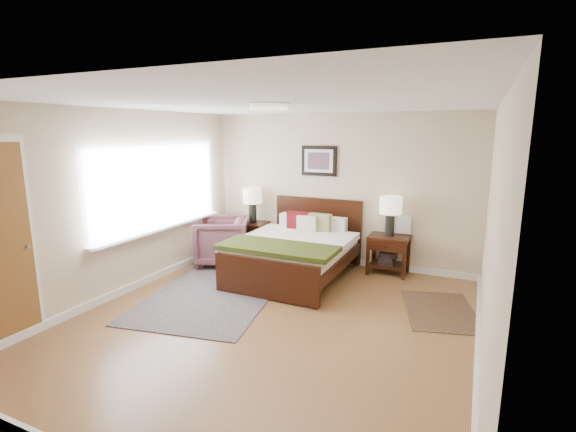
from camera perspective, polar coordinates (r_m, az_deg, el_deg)
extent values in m
plane|color=brown|center=(5.11, -2.32, -14.07)|extent=(5.00, 5.00, 0.00)
cube|color=#C3AD8D|center=(6.99, 6.97, 3.58)|extent=(4.50, 0.04, 2.50)
cube|color=#C3AD8D|center=(2.81, -26.75, -9.61)|extent=(4.50, 0.04, 2.50)
cube|color=#C3AD8D|center=(6.06, -21.76, 1.62)|extent=(0.04, 5.00, 2.50)
cube|color=#C3AD8D|center=(4.21, 26.02, -2.78)|extent=(0.04, 5.00, 2.50)
cube|color=white|center=(4.61, -2.58, 15.18)|extent=(4.50, 5.00, 0.02)
cube|color=silver|center=(6.52, -17.30, 3.90)|extent=(0.02, 2.72, 1.32)
cube|color=silver|center=(6.51, -17.20, 3.90)|extent=(0.01, 2.60, 1.20)
cube|color=silver|center=(6.59, -16.65, -1.55)|extent=(0.10, 2.72, 0.04)
cylinder|color=#999999|center=(5.24, -32.02, -3.57)|extent=(0.04, 0.04, 0.04)
cylinder|color=white|center=(4.61, -2.57, 14.69)|extent=(0.40, 0.40, 0.07)
cylinder|color=beige|center=(4.61, -2.58, 15.12)|extent=(0.44, 0.44, 0.01)
cube|color=black|center=(7.19, 4.08, -1.77)|extent=(1.53, 0.06, 1.07)
cube|color=black|center=(5.57, -3.10, -8.61)|extent=(1.53, 0.06, 0.54)
cube|color=black|center=(6.71, -4.75, -4.96)|extent=(0.06, 1.91, 0.17)
cube|color=black|center=(6.15, 7.21, -6.55)|extent=(0.06, 1.91, 0.17)
cube|color=silver|center=(6.36, 0.97, -4.68)|extent=(1.43, 1.89, 0.21)
cube|color=silver|center=(6.23, 0.60, -3.64)|extent=(1.61, 1.66, 0.10)
cube|color=#2E3A10|center=(5.77, -1.46, -4.38)|extent=(1.65, 0.70, 0.07)
cube|color=silver|center=(7.06, 0.86, -0.70)|extent=(0.48, 0.18, 0.25)
cube|color=silver|center=(6.83, 6.02, -1.20)|extent=(0.48, 0.18, 0.25)
cube|color=#5E0A11|center=(6.90, 1.40, -0.67)|extent=(0.37, 0.17, 0.31)
cube|color=olive|center=(6.76, 4.39, -0.96)|extent=(0.37, 0.16, 0.31)
cube|color=beige|center=(6.76, 2.63, -1.11)|extent=(0.33, 0.13, 0.27)
cube|color=black|center=(7.03, 4.26, 7.53)|extent=(0.62, 0.03, 0.50)
cube|color=silver|center=(7.01, 4.20, 7.52)|extent=(0.50, 0.01, 0.38)
cube|color=#A52D23|center=(7.00, 4.17, 7.52)|extent=(0.38, 0.01, 0.28)
cube|color=black|center=(7.51, -4.83, -1.06)|extent=(0.50, 0.45, 0.05)
cube|color=black|center=(7.52, -7.01, -3.41)|extent=(0.05, 0.05, 0.56)
cube|color=black|center=(7.30, -4.03, -3.81)|extent=(0.05, 0.05, 0.56)
cube|color=black|center=(7.85, -5.50, -2.75)|extent=(0.05, 0.05, 0.56)
cube|color=black|center=(7.64, -2.61, -3.10)|extent=(0.05, 0.05, 0.56)
cube|color=black|center=(7.35, -5.63, -2.15)|extent=(0.44, 0.03, 0.14)
cube|color=black|center=(6.68, 13.68, -2.87)|extent=(0.61, 0.46, 0.05)
cube|color=black|center=(6.62, 10.85, -5.57)|extent=(0.05, 0.05, 0.56)
cube|color=black|center=(6.52, 15.60, -6.07)|extent=(0.05, 0.05, 0.56)
cube|color=black|center=(7.00, 11.65, -4.68)|extent=(0.05, 0.05, 0.56)
cube|color=black|center=(6.90, 16.15, -5.13)|extent=(0.05, 0.05, 0.56)
cube|color=black|center=(6.50, 13.26, -4.16)|extent=(0.55, 0.03, 0.14)
cube|color=black|center=(6.80, 13.50, -6.50)|extent=(0.55, 0.40, 0.03)
cube|color=black|center=(6.79, 13.51, -6.25)|extent=(0.23, 0.29, 0.03)
cube|color=black|center=(6.78, 13.52, -5.97)|extent=(0.23, 0.29, 0.03)
cube|color=black|center=(6.77, 13.54, -5.69)|extent=(0.23, 0.29, 0.03)
cube|color=black|center=(6.76, 13.55, -5.41)|extent=(0.23, 0.29, 0.03)
cube|color=black|center=(6.75, 13.57, -5.12)|extent=(0.23, 0.29, 0.03)
cube|color=black|center=(6.74, 13.58, -4.84)|extent=(0.23, 0.29, 0.03)
cylinder|color=black|center=(7.47, -4.85, 0.36)|extent=(0.14, 0.14, 0.32)
cylinder|color=black|center=(7.43, -4.88, 1.72)|extent=(0.02, 0.02, 0.06)
cylinder|color=beige|center=(7.41, -4.90, 2.79)|extent=(0.33, 0.33, 0.26)
cylinder|color=black|center=(6.63, 13.75, -1.28)|extent=(0.14, 0.14, 0.32)
cylinder|color=black|center=(6.60, 13.83, 0.25)|extent=(0.02, 0.02, 0.06)
cylinder|color=beige|center=(6.57, 13.89, 1.45)|extent=(0.33, 0.33, 0.26)
imported|color=brown|center=(7.12, -8.97, -3.38)|extent=(1.14, 1.13, 0.79)
cube|color=#0B1A3B|center=(5.86, -10.50, -10.72)|extent=(1.97, 2.50, 0.01)
cube|color=black|center=(5.66, 20.08, -12.07)|extent=(1.11, 1.40, 0.01)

